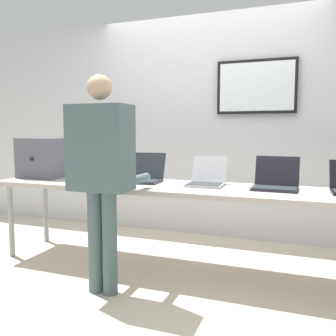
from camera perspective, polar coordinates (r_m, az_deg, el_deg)
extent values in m
cube|color=beige|center=(3.33, 0.97, -15.85)|extent=(8.00, 8.00, 0.04)
cube|color=silver|center=(4.17, 6.21, 6.51)|extent=(8.00, 0.06, 2.52)
cube|color=black|center=(4.05, 13.74, 12.31)|extent=(0.83, 0.05, 0.57)
cube|color=white|center=(4.03, 13.72, 12.34)|extent=(0.77, 0.02, 0.51)
cube|color=#B3A69E|center=(3.13, 1.00, -3.11)|extent=(3.36, 0.70, 0.04)
cylinder|color=gray|center=(3.83, -23.47, -7.60)|extent=(0.05, 0.05, 0.70)
cylinder|color=gray|center=(4.19, -18.71, -6.26)|extent=(0.05, 0.05, 0.70)
cube|color=#5A5A67|center=(3.83, -19.17, 1.51)|extent=(0.44, 0.29, 0.40)
cube|color=black|center=(3.71, -20.67, 1.33)|extent=(0.04, 0.01, 0.03)
cube|color=#B1B5BC|center=(3.61, -12.87, -1.56)|extent=(0.36, 0.27, 0.02)
cube|color=#283539|center=(3.60, -12.99, -1.40)|extent=(0.33, 0.22, 0.00)
cube|color=#B1B5BC|center=(3.74, -11.33, 0.63)|extent=(0.36, 0.13, 0.23)
cube|color=#304A79|center=(3.75, -11.30, 0.61)|extent=(0.33, 0.11, 0.20)
cube|color=#24262D|center=(3.31, -4.35, -2.12)|extent=(0.37, 0.29, 0.02)
cube|color=#262C39|center=(3.29, -4.43, -1.94)|extent=(0.34, 0.23, 0.00)
cube|color=#24262D|center=(3.46, -3.32, 0.39)|extent=(0.36, 0.13, 0.24)
cube|color=#235841|center=(3.46, -3.31, 0.38)|extent=(0.33, 0.11, 0.21)
cube|color=#AEAEB4|center=(3.10, 5.81, -2.68)|extent=(0.31, 0.25, 0.02)
cube|color=#2D3438|center=(3.09, 5.76, -2.49)|extent=(0.28, 0.20, 0.00)
cube|color=#AEAEB4|center=(3.25, 6.56, -0.14)|extent=(0.31, 0.11, 0.23)
cube|color=silver|center=(3.25, 6.58, -0.15)|extent=(0.28, 0.09, 0.20)
cube|color=black|center=(3.01, 16.45, -3.16)|extent=(0.36, 0.26, 0.02)
cube|color=#262E31|center=(3.00, 16.44, -2.97)|extent=(0.33, 0.21, 0.00)
cube|color=black|center=(3.14, 16.80, -0.42)|extent=(0.35, 0.08, 0.24)
cube|color=#2E5E2E|center=(3.15, 16.80, -0.43)|extent=(0.33, 0.06, 0.21)
cylinder|color=#4A5F61|center=(2.82, -11.38, -11.20)|extent=(0.11, 0.11, 0.78)
cylinder|color=#4A5F61|center=(2.76, -9.16, -11.54)|extent=(0.11, 0.11, 0.78)
cube|color=#4A5F61|center=(2.67, -10.56, 3.14)|extent=(0.44, 0.26, 0.62)
sphere|color=tan|center=(2.68, -10.75, 12.39)|extent=(0.18, 0.18, 0.18)
cylinder|color=#4A5F61|center=(3.03, -10.35, -1.46)|extent=(0.07, 0.32, 0.07)
cylinder|color=#4A5F61|center=(2.87, -4.67, -1.78)|extent=(0.07, 0.32, 0.07)
cube|color=white|center=(2.97, -0.27, -3.19)|extent=(0.29, 0.35, 0.00)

